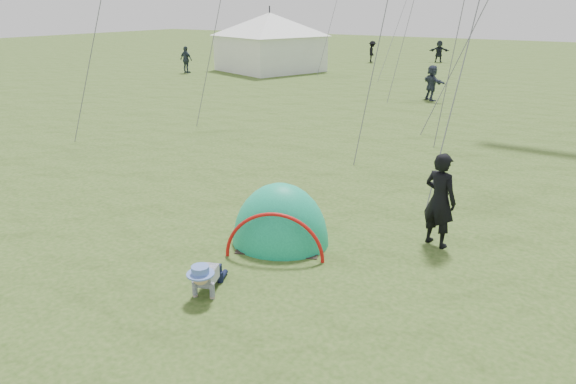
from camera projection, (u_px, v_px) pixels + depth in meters
The scene contains 10 objects.
ground at pixel (239, 295), 8.43m from camera, with size 140.00×140.00×0.00m, color #2C4815.
crawling_toddler at pixel (206, 276), 8.39m from camera, with size 0.57×0.81×0.62m, color black, non-canonical shape.
popup_tent at pixel (280, 243), 10.27m from camera, with size 1.92×1.59×2.49m, color #129367.
standing_adult at pixel (440, 200), 9.88m from camera, with size 0.69×0.45×1.88m, color black.
event_marquee at pixel (270, 40), 36.03m from camera, with size 6.17×6.17×4.24m, color white, non-canonical shape.
crowd_person_3 at pixel (372, 52), 41.80m from camera, with size 1.10×0.63×1.70m, color black.
crowd_person_5 at pixel (432, 83), 25.17m from camera, with size 1.59×0.51×1.72m, color #31384C.
crowd_person_8 at pixel (186, 60), 35.22m from camera, with size 1.05×0.44×1.80m, color #2C3843.
crowd_person_11 at pixel (439, 51), 41.87m from camera, with size 1.60×0.51×1.73m, color black.
crowd_person_13 at pixel (286, 48), 45.56m from camera, with size 0.83×0.64×1.70m, color black.
Camera 1 is at (4.62, -5.75, 4.49)m, focal length 32.00 mm.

